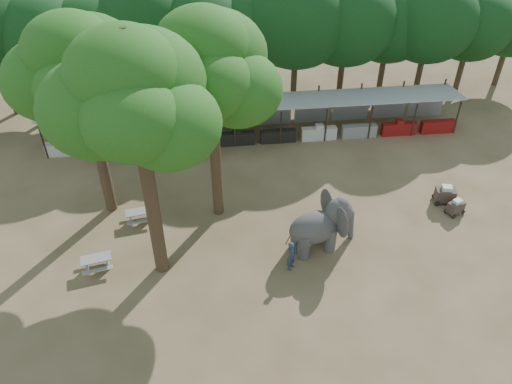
{
  "coord_description": "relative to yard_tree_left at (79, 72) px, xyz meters",
  "views": [
    {
      "loc": [
        -3.35,
        -15.54,
        18.12
      ],
      "look_at": [
        -1.0,
        5.0,
        2.0
      ],
      "focal_mm": 35.0,
      "sensor_mm": 36.0,
      "label": 1
    }
  ],
  "objects": [
    {
      "name": "yard_tree_back",
      "position": [
        6.0,
        -1.0,
        0.34
      ],
      "size": [
        7.1,
        6.9,
        11.36
      ],
      "color": "#332316",
      "rests_on": "ground"
    },
    {
      "name": "cart_front",
      "position": [
        19.24,
        -2.83,
        -7.73
      ],
      "size": [
        1.16,
        0.98,
        0.96
      ],
      "rotation": [
        0.0,
        0.0,
        0.4
      ],
      "color": "#352A23",
      "rests_on": "ground"
    },
    {
      "name": "handler",
      "position": [
        9.44,
        -5.92,
        -7.36
      ],
      "size": [
        0.69,
        0.73,
        1.69
      ],
      "primitive_type": "imported",
      "rotation": [
        0.0,
        0.0,
        0.95
      ],
      "color": "#26384C",
      "rests_on": "ground"
    },
    {
      "name": "picnic_table_far",
      "position": [
        1.79,
        -1.49,
        -7.75
      ],
      "size": [
        1.57,
        1.45,
        0.69
      ],
      "rotation": [
        0.0,
        0.0,
        0.16
      ],
      "color": "gray",
      "rests_on": "ground"
    },
    {
      "name": "picnic_table_near",
      "position": [
        -0.01,
        -4.85,
        -7.73
      ],
      "size": [
        1.67,
        1.56,
        0.72
      ],
      "rotation": [
        0.0,
        0.0,
        0.2
      ],
      "color": "gray",
      "rests_on": "ground"
    },
    {
      "name": "elephant",
      "position": [
        11.23,
        -4.52,
        -6.76
      ],
      "size": [
        3.89,
        2.86,
        2.89
      ],
      "rotation": [
        0.0,
        0.0,
        0.25
      ],
      "color": "#3D3B3B",
      "rests_on": "ground"
    },
    {
      "name": "cart_back",
      "position": [
        19.01,
        -1.83,
        -7.63
      ],
      "size": [
        1.32,
        0.99,
        1.16
      ],
      "rotation": [
        0.0,
        0.0,
        -0.19
      ],
      "color": "#352A23",
      "rests_on": "ground"
    },
    {
      "name": "yard_tree_left",
      "position": [
        0.0,
        0.0,
        0.0
      ],
      "size": [
        7.1,
        6.9,
        11.02
      ],
      "color": "#332316",
      "rests_on": "ground"
    },
    {
      "name": "ground",
      "position": [
        9.13,
        -7.19,
        -8.2
      ],
      "size": [
        100.0,
        100.0,
        0.0
      ],
      "primitive_type": "plane",
      "color": "brown",
      "rests_on": "ground"
    },
    {
      "name": "yard_tree_center",
      "position": [
        3.0,
        -5.0,
        1.01
      ],
      "size": [
        7.1,
        6.9,
        12.04
      ],
      "color": "#332316",
      "rests_on": "ground"
    },
    {
      "name": "backdrop_trees",
      "position": [
        9.13,
        11.81,
        -2.69
      ],
      "size": [
        46.46,
        5.95,
        8.33
      ],
      "color": "#332316",
      "rests_on": "ground"
    },
    {
      "name": "vendor_stalls",
      "position": [
        9.13,
        6.65,
        -7.02
      ],
      "size": [
        28.0,
        2.99,
        2.8
      ],
      "color": "#999CA1",
      "rests_on": "ground"
    }
  ]
}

